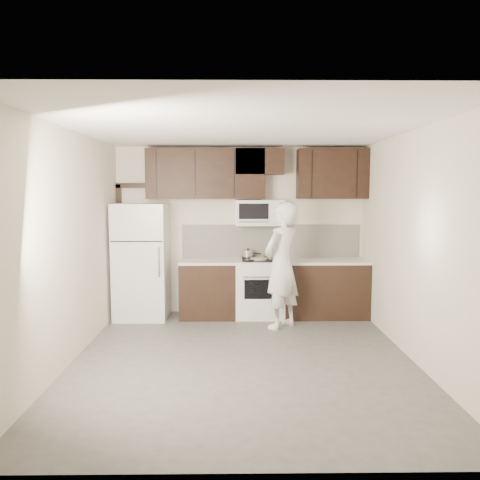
{
  "coord_description": "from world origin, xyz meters",
  "views": [
    {
      "loc": [
        -0.1,
        -5.36,
        1.98
      ],
      "look_at": [
        -0.02,
        0.9,
        1.33
      ],
      "focal_mm": 35.0,
      "sensor_mm": 36.0,
      "label": 1
    }
  ],
  "objects_px": {
    "stove": "(260,288)",
    "microwave": "(259,213)",
    "refrigerator": "(142,261)",
    "person": "(282,265)"
  },
  "relations": [
    {
      "from": "stove",
      "to": "microwave",
      "type": "distance_m",
      "value": 1.2
    },
    {
      "from": "microwave",
      "to": "refrigerator",
      "type": "bearing_deg",
      "value": -174.85
    },
    {
      "from": "stove",
      "to": "refrigerator",
      "type": "height_order",
      "value": "refrigerator"
    },
    {
      "from": "microwave",
      "to": "refrigerator",
      "type": "distance_m",
      "value": 2.0
    },
    {
      "from": "microwave",
      "to": "person",
      "type": "bearing_deg",
      "value": -68.72
    },
    {
      "from": "microwave",
      "to": "refrigerator",
      "type": "height_order",
      "value": "microwave"
    },
    {
      "from": "stove",
      "to": "refrigerator",
      "type": "relative_size",
      "value": 0.52
    },
    {
      "from": "person",
      "to": "microwave",
      "type": "bearing_deg",
      "value": -116.72
    },
    {
      "from": "refrigerator",
      "to": "microwave",
      "type": "bearing_deg",
      "value": 5.15
    },
    {
      "from": "stove",
      "to": "refrigerator",
      "type": "distance_m",
      "value": 1.9
    }
  ]
}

